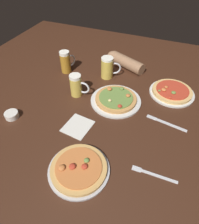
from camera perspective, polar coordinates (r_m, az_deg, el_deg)
The scene contains 12 objects.
ground_plane at distance 1.19m, azimuth -0.00°, elevation -1.20°, with size 2.40×2.40×0.03m, color #3D2114.
pizza_plate_near at distance 0.95m, azimuth -6.07°, elevation -16.07°, with size 0.29×0.29×0.05m.
pizza_plate_far at distance 1.41m, azimuth 20.29°, elevation 5.58°, with size 0.30×0.30×0.05m.
pizza_plate_side at distance 1.27m, azimuth 4.78°, elevation 3.68°, with size 0.32×0.32×0.05m.
beer_mug_dark at distance 1.54m, azimuth -9.72°, elevation 14.18°, with size 0.08×0.13×0.16m.
beer_mug_amber at distance 1.45m, azimuth 2.40°, elevation 12.74°, with size 0.14×0.09×0.16m.
beer_mug_pale at distance 1.29m, azimuth -6.69°, elevation 7.67°, with size 0.13×0.08×0.15m.
ramekin_sauce at distance 1.27m, azimuth -24.18°, elevation -0.78°, with size 0.08×0.08×0.03m, color silver.
napkin_folded at distance 1.12m, azimuth -6.34°, elevation -4.08°, with size 0.14×0.16×0.01m, color silver.
fork_left at distance 0.98m, azimuth 15.32°, elevation -17.04°, with size 0.21×0.03×0.01m.
knife_right at distance 1.19m, azimuth 18.77°, elevation -3.00°, with size 0.24×0.06×0.01m.
diner_arm at distance 1.61m, azimuth 7.14°, elevation 14.45°, with size 0.34×0.20×0.09m.
Camera 1 is at (0.31, -0.78, 0.84)m, focal length 31.44 mm.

